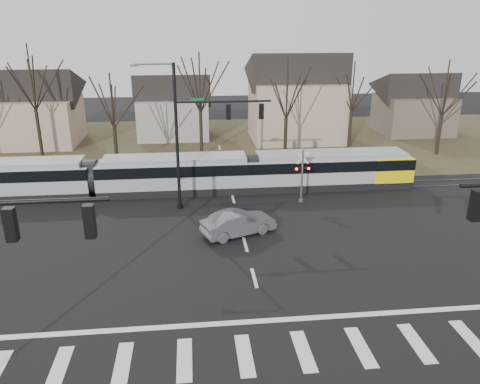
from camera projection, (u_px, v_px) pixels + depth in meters
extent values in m
plane|color=black|center=(260.00, 299.00, 22.57)|extent=(140.00, 140.00, 0.00)
cube|color=#38331E|center=(218.00, 143.00, 52.55)|extent=(140.00, 28.00, 0.01)
cube|color=silver|center=(59.00, 368.00, 17.98)|extent=(0.60, 2.60, 0.01)
cube|color=silver|center=(123.00, 364.00, 18.22)|extent=(0.60, 2.60, 0.01)
cube|color=silver|center=(184.00, 359.00, 18.46)|extent=(0.60, 2.60, 0.01)
cube|color=silver|center=(245.00, 355.00, 18.70)|extent=(0.60, 2.60, 0.01)
cube|color=silver|center=(303.00, 351.00, 18.94)|extent=(0.60, 2.60, 0.01)
cube|color=silver|center=(361.00, 347.00, 19.18)|extent=(0.60, 2.60, 0.01)
cube|color=silver|center=(417.00, 343.00, 19.42)|extent=(0.60, 2.60, 0.01)
cube|color=silver|center=(471.00, 339.00, 19.66)|extent=(0.60, 2.60, 0.01)
cube|color=silver|center=(266.00, 321.00, 20.88)|extent=(28.00, 0.35, 0.01)
cube|color=silver|center=(254.00, 278.00, 24.44)|extent=(0.18, 2.00, 0.01)
cube|color=silver|center=(245.00, 244.00, 28.19)|extent=(0.18, 2.00, 0.01)
cube|color=silver|center=(238.00, 219.00, 31.94)|extent=(0.18, 2.00, 0.01)
cube|color=silver|center=(233.00, 198.00, 35.69)|extent=(0.18, 2.00, 0.01)
cube|color=silver|center=(229.00, 182.00, 39.43)|extent=(0.18, 2.00, 0.01)
cube|color=silver|center=(225.00, 169.00, 43.18)|extent=(0.18, 2.00, 0.01)
cube|color=silver|center=(222.00, 157.00, 46.93)|extent=(0.18, 2.00, 0.01)
cube|color=silver|center=(219.00, 147.00, 50.67)|extent=(0.18, 2.00, 0.01)
cube|color=#59595E|center=(232.00, 193.00, 36.71)|extent=(90.00, 0.12, 0.06)
cube|color=#59595E|center=(230.00, 188.00, 38.02)|extent=(90.00, 0.12, 0.06)
cube|color=gray|center=(3.00, 180.00, 35.34)|extent=(12.95, 2.79, 2.91)
cube|color=black|center=(2.00, 172.00, 35.14)|extent=(12.97, 2.83, 0.85)
cube|color=gray|center=(176.00, 174.00, 36.64)|extent=(11.96, 2.79, 2.91)
cube|color=black|center=(175.00, 167.00, 36.44)|extent=(11.98, 2.83, 0.85)
cube|color=gray|center=(330.00, 170.00, 37.89)|extent=(12.95, 2.79, 2.91)
cube|color=black|center=(331.00, 163.00, 37.69)|extent=(12.97, 2.83, 0.85)
cube|color=#FFEA07|center=(388.00, 167.00, 38.35)|extent=(3.19, 2.85, 1.94)
imported|color=#585960|center=(238.00, 223.00, 29.31)|extent=(4.91, 5.85, 1.55)
cube|color=black|center=(11.00, 225.00, 13.79)|extent=(0.32, 0.32, 1.05)
sphere|color=#FF0C07|center=(9.00, 214.00, 13.68)|extent=(0.22, 0.22, 0.22)
cube|color=black|center=(90.00, 221.00, 14.02)|extent=(0.32, 0.32, 1.05)
sphere|color=#FF0C07|center=(88.00, 211.00, 13.91)|extent=(0.22, 0.22, 0.22)
cube|color=black|center=(476.00, 206.00, 15.26)|extent=(0.32, 0.32, 1.05)
sphere|color=#FF0C07|center=(478.00, 196.00, 15.14)|extent=(0.22, 0.22, 0.22)
cylinder|color=black|center=(177.00, 139.00, 32.17)|extent=(0.22, 0.22, 10.20)
cylinder|color=black|center=(180.00, 206.00, 33.83)|extent=(0.44, 0.44, 0.30)
cylinder|color=black|center=(224.00, 102.00, 31.66)|extent=(6.50, 0.14, 0.14)
cube|color=#0C5926|center=(198.00, 100.00, 31.43)|extent=(0.90, 0.03, 0.22)
cube|color=black|center=(228.00, 112.00, 31.93)|extent=(0.32, 0.32, 1.05)
sphere|color=#FF0C07|center=(228.00, 107.00, 31.82)|extent=(0.22, 0.22, 0.22)
cube|color=black|center=(261.00, 111.00, 32.16)|extent=(0.32, 0.32, 1.05)
sphere|color=#FF0C07|center=(261.00, 106.00, 32.04)|extent=(0.22, 0.22, 0.22)
cube|color=#59595B|center=(135.00, 65.00, 30.27)|extent=(0.55, 0.22, 0.14)
cylinder|color=#59595B|center=(302.00, 176.00, 34.39)|extent=(0.14, 0.14, 4.00)
cylinder|color=#59595B|center=(301.00, 200.00, 35.03)|extent=(0.36, 0.36, 0.20)
cube|color=silver|center=(303.00, 158.00, 33.92)|extent=(0.95, 0.04, 0.95)
cube|color=silver|center=(303.00, 158.00, 33.92)|extent=(0.95, 0.04, 0.95)
cube|color=black|center=(302.00, 168.00, 34.19)|extent=(1.00, 0.10, 0.12)
sphere|color=#FF0C07|center=(297.00, 169.00, 34.07)|extent=(0.18, 0.18, 0.18)
sphere|color=#FF0C07|center=(309.00, 169.00, 34.16)|extent=(0.18, 0.18, 0.18)
cube|color=tan|center=(36.00, 121.00, 51.58)|extent=(9.00, 8.00, 5.00)
cube|color=gray|center=(173.00, 118.00, 55.04)|extent=(8.00, 7.00, 4.50)
cube|color=tan|center=(296.00, 111.00, 53.30)|extent=(10.00, 8.00, 6.50)
cube|color=brown|center=(413.00, 114.00, 57.01)|extent=(8.00, 7.00, 4.50)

